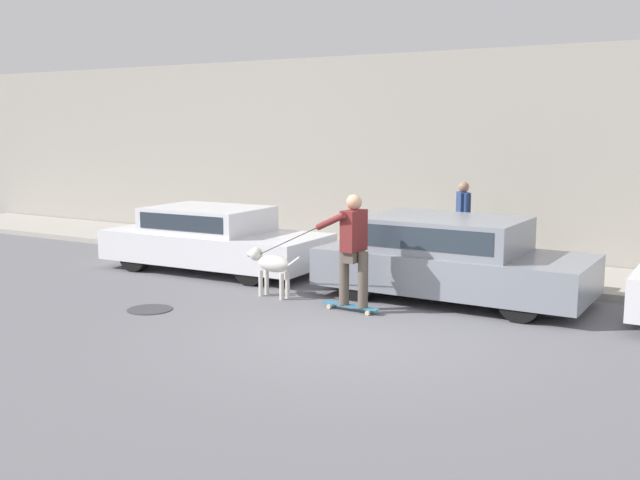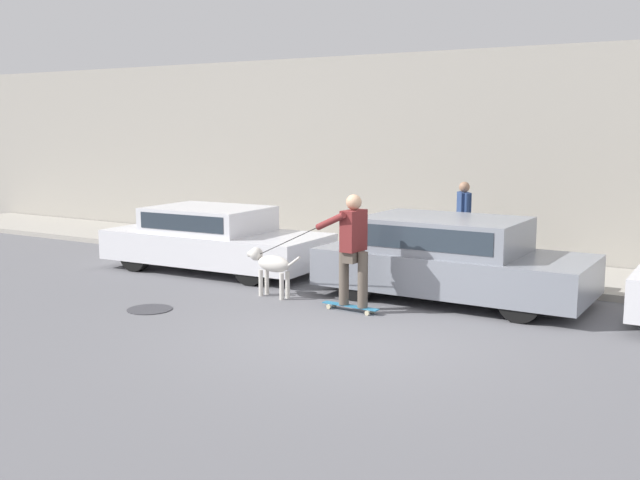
# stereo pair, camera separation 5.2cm
# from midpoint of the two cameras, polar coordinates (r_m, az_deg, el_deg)

# --- Properties ---
(ground_plane) EXTENTS (36.00, 36.00, 0.00)m
(ground_plane) POSITION_cam_midpoint_polar(r_m,az_deg,el_deg) (9.79, 2.53, -7.24)
(ground_plane) COLOR slate
(back_wall) EXTENTS (32.00, 0.30, 4.18)m
(back_wall) POSITION_cam_midpoint_polar(r_m,az_deg,el_deg) (15.22, 13.79, 6.19)
(back_wall) COLOR #9E998E
(back_wall) RESTS_ON ground_plane
(sidewalk_curb) EXTENTS (30.00, 2.40, 0.11)m
(sidewalk_curb) POSITION_cam_midpoint_polar(r_m,az_deg,el_deg) (14.15, 11.87, -2.22)
(sidewalk_curb) COLOR #A39E93
(sidewalk_curb) RESTS_ON ground_plane
(parked_car_0) EXTENTS (4.25, 1.93, 1.19)m
(parked_car_0) POSITION_cam_midpoint_polar(r_m,az_deg,el_deg) (14.12, -8.21, 0.02)
(parked_car_0) COLOR black
(parked_car_0) RESTS_ON ground_plane
(parked_car_1) EXTENTS (4.15, 1.86, 1.29)m
(parked_car_1) POSITION_cam_midpoint_polar(r_m,az_deg,el_deg) (11.79, 9.81, -1.47)
(parked_car_1) COLOR black
(parked_car_1) RESTS_ON ground_plane
(dog) EXTENTS (1.06, 0.33, 0.76)m
(dog) POSITION_cam_midpoint_polar(r_m,az_deg,el_deg) (11.85, -3.89, -1.89)
(dog) COLOR beige
(dog) RESTS_ON ground_plane
(skateboarder) EXTENTS (2.32, 0.61, 1.72)m
(skateboarder) POSITION_cam_midpoint_polar(r_m,az_deg,el_deg) (10.80, 2.39, -0.40)
(skateboarder) COLOR beige
(skateboarder) RESTS_ON ground_plane
(pedestrian_with_bag) EXTENTS (0.43, 0.57, 1.58)m
(pedestrian_with_bag) POSITION_cam_midpoint_polar(r_m,az_deg,el_deg) (13.84, 10.70, 1.49)
(pedestrian_with_bag) COLOR #3D4760
(pedestrian_with_bag) RESTS_ON sidewalk_curb
(manhole_cover) EXTENTS (0.66, 0.66, 0.01)m
(manhole_cover) POSITION_cam_midpoint_polar(r_m,az_deg,el_deg) (11.37, -12.97, -5.18)
(manhole_cover) COLOR #38383D
(manhole_cover) RESTS_ON ground_plane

